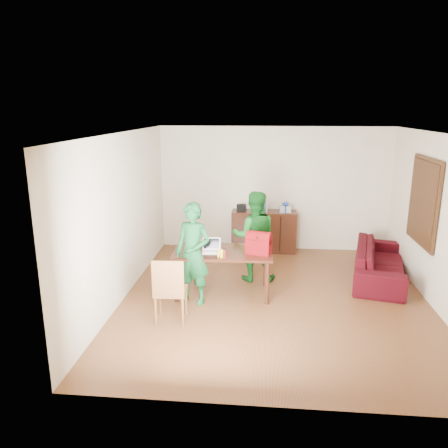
# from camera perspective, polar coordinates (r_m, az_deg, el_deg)

# --- Properties ---
(room) EXTENTS (5.20, 5.70, 2.90)m
(room) POSITION_cam_1_polar(r_m,az_deg,el_deg) (7.11, 6.97, 0.45)
(room) COLOR #472111
(room) RESTS_ON ground
(table) EXTENTS (1.66, 0.97, 0.76)m
(table) POSITION_cam_1_polar(r_m,az_deg,el_deg) (7.32, -0.15, -4.23)
(table) COLOR black
(table) RESTS_ON ground
(chair) EXTENTS (0.48, 0.46, 1.01)m
(chair) POSITION_cam_1_polar(r_m,az_deg,el_deg) (6.59, -6.94, -10.12)
(chair) COLOR brown
(chair) RESTS_ON ground
(person_near) EXTENTS (0.70, 0.58, 1.65)m
(person_near) POSITION_cam_1_polar(r_m,az_deg,el_deg) (6.98, -4.08, -3.87)
(person_near) COLOR #125225
(person_near) RESTS_ON ground
(person_far) EXTENTS (0.84, 0.67, 1.65)m
(person_far) POSITION_cam_1_polar(r_m,az_deg,el_deg) (7.91, 3.96, -1.60)
(person_far) COLOR #145A1B
(person_far) RESTS_ON ground
(laptop) EXTENTS (0.32, 0.24, 0.21)m
(laptop) POSITION_cam_1_polar(r_m,az_deg,el_deg) (7.21, -1.67, -3.39)
(laptop) COLOR white
(laptop) RESTS_ON table
(bananas) EXTENTS (0.18, 0.14, 0.06)m
(bananas) POSITION_cam_1_polar(r_m,az_deg,el_deg) (6.93, -0.41, -4.26)
(bananas) COLOR yellow
(bananas) RESTS_ON table
(bottle) EXTENTS (0.08, 0.08, 0.18)m
(bottle) POSITION_cam_1_polar(r_m,az_deg,el_deg) (6.89, 0.11, -3.85)
(bottle) COLOR #521D12
(bottle) RESTS_ON table
(red_bag) EXTENTS (0.45, 0.33, 0.29)m
(red_bag) POSITION_cam_1_polar(r_m,az_deg,el_deg) (7.14, 4.55, -2.74)
(red_bag) COLOR maroon
(red_bag) RESTS_ON table
(sofa) EXTENTS (1.33, 2.31, 0.63)m
(sofa) POSITION_cam_1_polar(r_m,az_deg,el_deg) (8.59, 19.69, -4.70)
(sofa) COLOR #3B0710
(sofa) RESTS_ON ground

